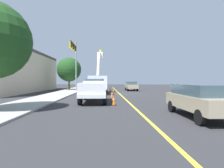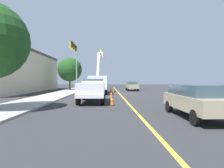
{
  "view_description": "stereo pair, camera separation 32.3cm",
  "coord_description": "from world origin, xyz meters",
  "px_view_note": "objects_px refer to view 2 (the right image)",
  "views": [
    {
      "loc": [
        -25.78,
        -1.55,
        1.91
      ],
      "look_at": [
        -0.48,
        1.03,
        1.4
      ],
      "focal_mm": 29.0,
      "sensor_mm": 36.0,
      "label": 1
    },
    {
      "loc": [
        -25.74,
        -1.87,
        1.91
      ],
      "look_at": [
        -0.48,
        1.03,
        1.4
      ],
      "focal_mm": 29.0,
      "sensor_mm": 36.0,
      "label": 2
    }
  ],
  "objects_px": {
    "traffic_cone_mid_rear": "(113,92)",
    "traffic_cone_trailing": "(111,89)",
    "passing_minivan": "(132,85)",
    "utility_bucket_truck": "(99,82)",
    "traffic_cone_leading": "(112,100)",
    "service_pickup_truck": "(92,89)",
    "traffic_cone_mid_front": "(111,95)",
    "traffic_signal_mast": "(75,56)",
    "trailing_sedan": "(196,99)"
  },
  "relations": [
    {
      "from": "passing_minivan",
      "to": "traffic_cone_mid_rear",
      "type": "distance_m",
      "value": 9.45
    },
    {
      "from": "trailing_sedan",
      "to": "traffic_cone_mid_rear",
      "type": "xyz_separation_m",
      "value": [
        15.22,
        5.95,
        -0.62
      ]
    },
    {
      "from": "utility_bucket_truck",
      "to": "traffic_cone_leading",
      "type": "distance_m",
      "value": 13.3
    },
    {
      "from": "traffic_cone_mid_front",
      "to": "traffic_cone_trailing",
      "type": "xyz_separation_m",
      "value": [
        11.65,
        1.49,
        0.03
      ]
    },
    {
      "from": "service_pickup_truck",
      "to": "utility_bucket_truck",
      "type": "bearing_deg",
      "value": 7.97
    },
    {
      "from": "traffic_cone_mid_rear",
      "to": "traffic_signal_mast",
      "type": "height_order",
      "value": "traffic_signal_mast"
    },
    {
      "from": "traffic_cone_leading",
      "to": "traffic_cone_mid_rear",
      "type": "distance_m",
      "value": 11.21
    },
    {
      "from": "passing_minivan",
      "to": "traffic_signal_mast",
      "type": "distance_m",
      "value": 11.64
    },
    {
      "from": "passing_minivan",
      "to": "traffic_signal_mast",
      "type": "xyz_separation_m",
      "value": [
        -4.42,
        9.48,
        5.1
      ]
    },
    {
      "from": "traffic_cone_leading",
      "to": "traffic_cone_mid_rear",
      "type": "xyz_separation_m",
      "value": [
        11.15,
        1.11,
        -0.01
      ]
    },
    {
      "from": "utility_bucket_truck",
      "to": "passing_minivan",
      "type": "bearing_deg",
      "value": -33.25
    },
    {
      "from": "passing_minivan",
      "to": "traffic_cone_mid_rear",
      "type": "xyz_separation_m",
      "value": [
        -9.08,
        2.54,
        -0.62
      ]
    },
    {
      "from": "service_pickup_truck",
      "to": "traffic_cone_mid_rear",
      "type": "distance_m",
      "value": 9.52
    },
    {
      "from": "traffic_cone_mid_front",
      "to": "traffic_cone_trailing",
      "type": "distance_m",
      "value": 11.75
    },
    {
      "from": "traffic_cone_trailing",
      "to": "passing_minivan",
      "type": "bearing_deg",
      "value": -50.8
    },
    {
      "from": "traffic_cone_leading",
      "to": "traffic_signal_mast",
      "type": "bearing_deg",
      "value": 27.01
    },
    {
      "from": "traffic_cone_leading",
      "to": "traffic_cone_trailing",
      "type": "bearing_deg",
      "value": 7.21
    },
    {
      "from": "service_pickup_truck",
      "to": "traffic_cone_mid_front",
      "type": "height_order",
      "value": "service_pickup_truck"
    },
    {
      "from": "utility_bucket_truck",
      "to": "traffic_signal_mast",
      "type": "bearing_deg",
      "value": 56.7
    },
    {
      "from": "traffic_cone_mid_front",
      "to": "utility_bucket_truck",
      "type": "bearing_deg",
      "value": 21.04
    },
    {
      "from": "traffic_signal_mast",
      "to": "trailing_sedan",
      "type": "bearing_deg",
      "value": -147.03
    },
    {
      "from": "traffic_cone_mid_rear",
      "to": "passing_minivan",
      "type": "bearing_deg",
      "value": -15.62
    },
    {
      "from": "passing_minivan",
      "to": "traffic_cone_leading",
      "type": "distance_m",
      "value": 20.29
    },
    {
      "from": "utility_bucket_truck",
      "to": "passing_minivan",
      "type": "xyz_separation_m",
      "value": [
        7.44,
        -4.88,
        -0.64
      ]
    },
    {
      "from": "service_pickup_truck",
      "to": "trailing_sedan",
      "type": "relative_size",
      "value": 1.16
    },
    {
      "from": "passing_minivan",
      "to": "trailing_sedan",
      "type": "height_order",
      "value": "same"
    },
    {
      "from": "trailing_sedan",
      "to": "traffic_cone_trailing",
      "type": "distance_m",
      "value": 22.49
    },
    {
      "from": "passing_minivan",
      "to": "traffic_signal_mast",
      "type": "bearing_deg",
      "value": 114.97
    },
    {
      "from": "traffic_cone_leading",
      "to": "utility_bucket_truck",
      "type": "bearing_deg",
      "value": 15.11
    },
    {
      "from": "utility_bucket_truck",
      "to": "traffic_cone_trailing",
      "type": "distance_m",
      "value": 4.83
    },
    {
      "from": "utility_bucket_truck",
      "to": "passing_minivan",
      "type": "height_order",
      "value": "utility_bucket_truck"
    },
    {
      "from": "utility_bucket_truck",
      "to": "traffic_cone_mid_rear",
      "type": "distance_m",
      "value": 3.12
    },
    {
      "from": "passing_minivan",
      "to": "traffic_cone_mid_rear",
      "type": "relative_size",
      "value": 7.02
    },
    {
      "from": "traffic_signal_mast",
      "to": "service_pickup_truck",
      "type": "bearing_deg",
      "value": -156.43
    },
    {
      "from": "service_pickup_truck",
      "to": "traffic_cone_trailing",
      "type": "relative_size",
      "value": 7.28
    },
    {
      "from": "trailing_sedan",
      "to": "traffic_cone_mid_front",
      "type": "relative_size",
      "value": 6.69
    },
    {
      "from": "traffic_cone_leading",
      "to": "traffic_cone_trailing",
      "type": "xyz_separation_m",
      "value": [
        17.28,
        2.19,
        0.03
      ]
    },
    {
      "from": "traffic_cone_mid_rear",
      "to": "traffic_cone_trailing",
      "type": "distance_m",
      "value": 6.22
    },
    {
      "from": "utility_bucket_truck",
      "to": "passing_minivan",
      "type": "relative_size",
      "value": 1.69
    },
    {
      "from": "service_pickup_truck",
      "to": "traffic_cone_trailing",
      "type": "distance_m",
      "value": 15.61
    },
    {
      "from": "traffic_cone_mid_front",
      "to": "passing_minivan",
      "type": "bearing_deg",
      "value": -8.28
    },
    {
      "from": "utility_bucket_truck",
      "to": "traffic_cone_mid_rear",
      "type": "height_order",
      "value": "utility_bucket_truck"
    },
    {
      "from": "traffic_cone_leading",
      "to": "traffic_cone_mid_rear",
      "type": "bearing_deg",
      "value": 5.7
    },
    {
      "from": "trailing_sedan",
      "to": "traffic_signal_mast",
      "type": "relative_size",
      "value": 0.57
    },
    {
      "from": "traffic_cone_mid_rear",
      "to": "traffic_cone_trailing",
      "type": "relative_size",
      "value": 0.89
    },
    {
      "from": "traffic_cone_trailing",
      "to": "service_pickup_truck",
      "type": "bearing_deg",
      "value": -178.95
    },
    {
      "from": "traffic_cone_mid_rear",
      "to": "traffic_cone_trailing",
      "type": "height_order",
      "value": "traffic_cone_trailing"
    },
    {
      "from": "traffic_cone_leading",
      "to": "traffic_cone_trailing",
      "type": "relative_size",
      "value": 0.93
    },
    {
      "from": "trailing_sedan",
      "to": "traffic_cone_mid_rear",
      "type": "height_order",
      "value": "trailing_sedan"
    },
    {
      "from": "service_pickup_truck",
      "to": "trailing_sedan",
      "type": "height_order",
      "value": "service_pickup_truck"
    }
  ]
}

